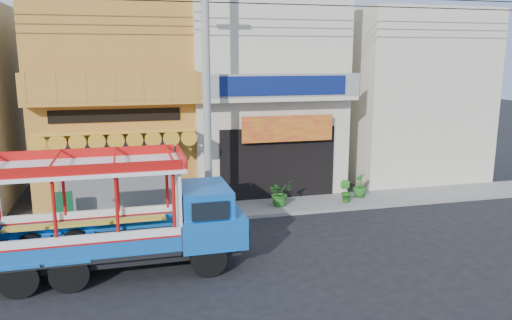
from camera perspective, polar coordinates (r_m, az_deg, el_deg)
The scene contains 12 objects.
ground at distance 14.80m, azimuth 0.59°, elevation -10.44°, with size 90.00×90.00×0.00m, color black.
sidewalk at distance 18.45m, azimuth -2.62°, elevation -5.71°, with size 30.00×2.00×0.12m, color slate.
shophouse_left at distance 21.26m, azimuth -15.68°, elevation 7.32°, with size 6.00×7.50×8.24m.
shophouse_right at distance 21.97m, azimuth 0.31°, elevation 7.87°, with size 6.00×6.75×8.24m.
party_pilaster at distance 18.34m, azimuth -6.37°, elevation 6.70°, with size 0.35×0.30×8.00m, color beige.
filler_building_right at distance 24.73m, azimuth 16.30°, elevation 7.13°, with size 6.00×6.00×7.60m, color beige.
utility_pole at distance 16.77m, azimuth -5.18°, elevation 9.80°, with size 28.00×0.26×9.00m.
songthaew_truck at distance 13.50m, azimuth -13.75°, elevation -6.12°, with size 6.80×2.36×3.16m.
green_sign at distance 18.15m, azimuth -21.18°, elevation -5.21°, with size 0.66×0.30×1.01m.
potted_plant_a at distance 18.62m, azimuth 2.76°, elevation -3.74°, with size 0.91×0.78×1.01m, color #23621C.
potted_plant_b at distance 19.37m, azimuth 10.18°, elevation -3.54°, with size 0.47×0.38×0.85m, color #23621C.
potted_plant_c at distance 20.17m, azimuth 11.80°, elevation -2.83°, with size 0.54×0.54×0.96m, color #23621C.
Camera 1 is at (-3.54, -13.24, 5.59)m, focal length 35.00 mm.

